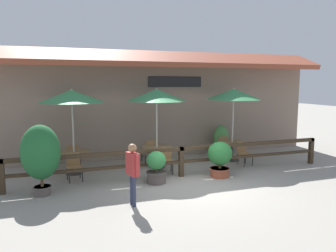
% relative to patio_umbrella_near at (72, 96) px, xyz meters
% --- Properties ---
extents(ground_plane, '(60.00, 60.00, 0.00)m').
position_rel_patio_umbrella_near_xyz_m(ground_plane, '(3.19, -2.49, -2.53)').
color(ground_plane, gray).
extents(building_facade, '(14.28, 1.49, 4.23)m').
position_rel_patio_umbrella_near_xyz_m(building_facade, '(3.19, 1.61, -0.37)').
color(building_facade, gray).
rests_on(building_facade, ground).
extents(patio_railing, '(10.40, 0.14, 0.95)m').
position_rel_patio_umbrella_near_xyz_m(patio_railing, '(3.19, -1.44, -1.84)').
color(patio_railing, '#3D2D1E').
rests_on(patio_railing, ground).
extents(patio_umbrella_near, '(2.07, 2.07, 2.78)m').
position_rel_patio_umbrella_near_xyz_m(patio_umbrella_near, '(0.00, 0.00, 0.00)').
color(patio_umbrella_near, '#B7B2A8').
rests_on(patio_umbrella_near, ground).
extents(dining_table_near, '(1.03, 1.03, 0.72)m').
position_rel_patio_umbrella_near_xyz_m(dining_table_near, '(0.00, -0.00, -1.95)').
color(dining_table_near, olive).
rests_on(dining_table_near, ground).
extents(chair_near_streetside, '(0.47, 0.47, 0.84)m').
position_rel_patio_umbrella_near_xyz_m(chair_near_streetside, '(-0.04, -0.77, -2.06)').
color(chair_near_streetside, olive).
rests_on(chair_near_streetside, ground).
extents(chair_near_wallside, '(0.50, 0.50, 0.84)m').
position_rel_patio_umbrella_near_xyz_m(chair_near_wallside, '(0.02, 0.77, -2.06)').
color(chair_near_wallside, olive).
rests_on(chair_near_wallside, ground).
extents(patio_umbrella_middle, '(2.07, 2.07, 2.78)m').
position_rel_patio_umbrella_near_xyz_m(patio_umbrella_middle, '(2.80, -0.10, 0.00)').
color(patio_umbrella_middle, '#B7B2A8').
rests_on(patio_umbrella_middle, ground).
extents(dining_table_middle, '(1.03, 1.03, 0.72)m').
position_rel_patio_umbrella_near_xyz_m(dining_table_middle, '(2.80, -0.10, -1.95)').
color(dining_table_middle, olive).
rests_on(dining_table_middle, ground).
extents(chair_middle_streetside, '(0.50, 0.50, 0.84)m').
position_rel_patio_umbrella_near_xyz_m(chair_middle_streetside, '(2.86, -0.91, -2.06)').
color(chair_middle_streetside, olive).
rests_on(chair_middle_streetside, ground).
extents(chair_middle_wallside, '(0.46, 0.46, 0.84)m').
position_rel_patio_umbrella_near_xyz_m(chair_middle_wallside, '(2.73, 0.70, -2.06)').
color(chair_middle_wallside, olive).
rests_on(chair_middle_wallside, ground).
extents(patio_umbrella_far, '(2.07, 2.07, 2.78)m').
position_rel_patio_umbrella_near_xyz_m(patio_umbrella_far, '(5.81, -0.09, 0.00)').
color(patio_umbrella_far, '#B7B2A8').
rests_on(patio_umbrella_far, ground).
extents(dining_table_far, '(1.03, 1.03, 0.72)m').
position_rel_patio_umbrella_near_xyz_m(dining_table_far, '(5.81, -0.09, -1.95)').
color(dining_table_far, olive).
rests_on(dining_table_far, ground).
extents(chair_far_streetside, '(0.48, 0.48, 0.84)m').
position_rel_patio_umbrella_near_xyz_m(chair_far_streetside, '(5.87, -0.81, -2.06)').
color(chair_far_streetside, olive).
rests_on(chair_far_streetside, ground).
extents(chair_far_wallside, '(0.43, 0.43, 0.84)m').
position_rel_patio_umbrella_near_xyz_m(chair_far_wallside, '(5.74, 0.64, -2.06)').
color(chair_far_wallside, olive).
rests_on(chair_far_wallside, ground).
extents(potted_plant_small_flowering, '(1.01, 0.91, 1.89)m').
position_rel_patio_umbrella_near_xyz_m(potted_plant_small_flowering, '(-0.93, -1.86, -1.41)').
color(potted_plant_small_flowering, '#564C47').
rests_on(potted_plant_small_flowering, ground).
extents(potted_plant_broad_leaf, '(0.79, 0.71, 1.13)m').
position_rel_patio_umbrella_near_xyz_m(potted_plant_broad_leaf, '(4.33, -1.87, -1.91)').
color(potted_plant_broad_leaf, '#9E4C33').
rests_on(potted_plant_broad_leaf, ground).
extents(potted_plant_corner_fern, '(0.60, 0.60, 0.96)m').
position_rel_patio_umbrella_near_xyz_m(potted_plant_corner_fern, '(2.24, -1.84, -2.06)').
color(potted_plant_corner_fern, '#564C47').
rests_on(potted_plant_corner_fern, ground).
extents(potted_plant_tall_tropical, '(0.64, 0.64, 1.22)m').
position_rel_patio_umbrella_near_xyz_m(potted_plant_tall_tropical, '(5.94, 1.06, -1.96)').
color(potted_plant_tall_tropical, brown).
rests_on(potted_plant_tall_tropical, ground).
extents(pedestrian, '(0.27, 0.53, 1.53)m').
position_rel_patio_umbrella_near_xyz_m(pedestrian, '(1.18, -3.39, -1.55)').
color(pedestrian, '#2D334C').
rests_on(pedestrian, ground).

